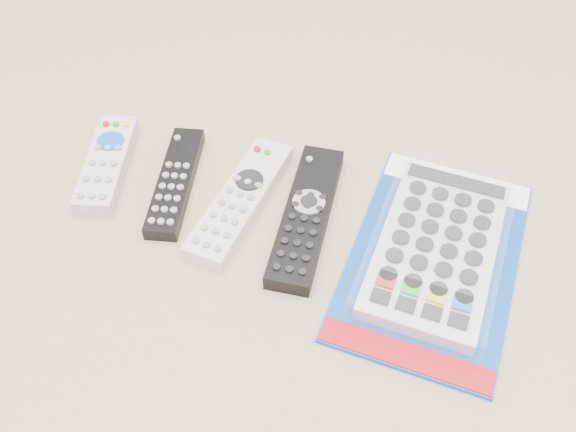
% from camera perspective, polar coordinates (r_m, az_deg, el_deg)
% --- Properties ---
extents(remote_small_grey, '(0.08, 0.17, 0.03)m').
position_cam_1_polar(remote_small_grey, '(0.87, -15.81, 4.53)').
color(remote_small_grey, '#B4B4B6').
rests_on(remote_small_grey, ground).
extents(remote_slim_black, '(0.06, 0.19, 0.02)m').
position_cam_1_polar(remote_slim_black, '(0.83, -9.98, 3.01)').
color(remote_slim_black, black).
rests_on(remote_slim_black, ground).
extents(remote_silver_dvd, '(0.09, 0.21, 0.02)m').
position_cam_1_polar(remote_silver_dvd, '(0.79, -4.25, 1.43)').
color(remote_silver_dvd, silver).
rests_on(remote_silver_dvd, ground).
extents(remote_large_black, '(0.05, 0.22, 0.02)m').
position_cam_1_polar(remote_large_black, '(0.78, 1.65, 0.03)').
color(remote_large_black, black).
rests_on(remote_large_black, ground).
extents(jumbo_remote_packaged, '(0.22, 0.33, 0.04)m').
position_cam_1_polar(jumbo_remote_packaged, '(0.76, 13.10, -2.72)').
color(jumbo_remote_packaged, '#0E409F').
rests_on(jumbo_remote_packaged, ground).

